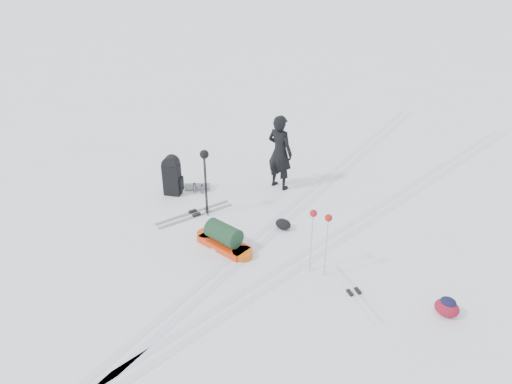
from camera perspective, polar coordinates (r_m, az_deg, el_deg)
ground at (r=10.32m, az=0.96°, el=-5.01°), size 200.00×200.00×0.00m
ski_tracks at (r=10.66m, az=6.42°, el=-3.99°), size 3.38×17.97×0.01m
skier at (r=11.78m, az=2.75°, el=4.56°), size 0.69×0.47×1.84m
pulk_sled at (r=9.88m, az=-3.70°, el=-5.35°), size 1.41×0.52×0.53m
expedition_rucksack at (r=11.82m, az=-9.23°, el=1.78°), size 0.83×0.97×0.98m
ski_poles_black at (r=10.48m, az=-5.89°, el=3.37°), size 0.22×0.19×1.56m
ski_poles_silver at (r=8.75m, az=7.37°, el=-3.52°), size 0.42×0.16×1.31m
touring_skis_grey at (r=11.10m, az=-7.03°, el=-2.50°), size 0.82×1.80×0.07m
touring_skis_white at (r=9.02m, az=11.10°, el=-11.23°), size 1.45×1.07×0.06m
rope_coil at (r=10.04m, az=-3.81°, el=-5.95°), size 0.58×0.58×0.06m
small_daypack at (r=8.92m, az=21.00°, el=-12.17°), size 0.43×0.33×0.35m
thermos_pair at (r=11.92m, az=-6.62°, el=0.41°), size 0.25×0.15×0.25m
stuff_sack at (r=10.50m, az=3.12°, el=-3.69°), size 0.42×0.36×0.22m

